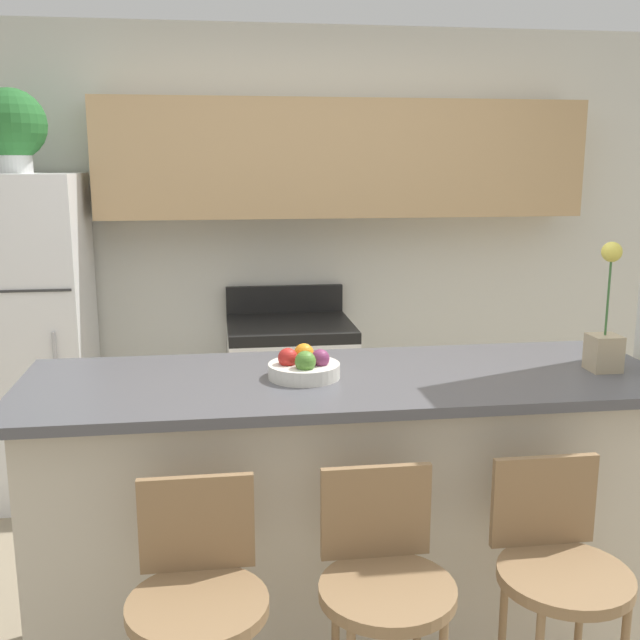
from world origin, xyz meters
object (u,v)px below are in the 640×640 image
(bar_stool_left, at_px, (198,603))
(orchid_vase, at_px, (605,333))
(bar_stool_mid, at_px, (384,588))
(fruit_bowl, at_px, (304,367))
(refrigerator, at_px, (28,339))
(stove_range, at_px, (290,399))
(potted_plant_on_fridge, at_px, (11,127))
(bar_stool_right, at_px, (558,574))

(bar_stool_left, relative_size, orchid_vase, 2.05)
(bar_stool_left, distance_m, orchid_vase, 1.63)
(bar_stool_mid, relative_size, fruit_bowl, 3.81)
(refrigerator, bearing_deg, fruit_bowl, -51.37)
(stove_range, xyz_separation_m, bar_stool_left, (-0.47, -2.23, 0.16))
(fruit_bowl, bearing_deg, refrigerator, 128.63)
(bar_stool_mid, height_order, potted_plant_on_fridge, potted_plant_on_fridge)
(bar_stool_mid, relative_size, bar_stool_right, 1.00)
(bar_stool_right, height_order, potted_plant_on_fridge, potted_plant_on_fridge)
(orchid_vase, bearing_deg, bar_stool_mid, -148.97)
(potted_plant_on_fridge, distance_m, fruit_bowl, 2.24)
(refrigerator, bearing_deg, bar_stool_left, -67.22)
(bar_stool_left, distance_m, bar_stool_mid, 0.51)
(bar_stool_right, bearing_deg, stove_range, 103.95)
(bar_stool_mid, distance_m, potted_plant_on_fridge, 2.96)
(stove_range, distance_m, potted_plant_on_fridge, 2.05)
(refrigerator, height_order, potted_plant_on_fridge, potted_plant_on_fridge)
(bar_stool_left, distance_m, potted_plant_on_fridge, 2.74)
(bar_stool_right, bearing_deg, bar_stool_left, 180.00)
(orchid_vase, bearing_deg, bar_stool_right, -125.74)
(bar_stool_right, height_order, fruit_bowl, fruit_bowl)
(bar_stool_right, relative_size, potted_plant_on_fridge, 2.22)
(bar_stool_right, distance_m, fruit_bowl, 1.02)
(stove_range, bearing_deg, bar_stool_right, -76.05)
(potted_plant_on_fridge, bearing_deg, fruit_bowl, -51.37)
(refrigerator, height_order, bar_stool_right, refrigerator)
(bar_stool_left, xyz_separation_m, orchid_vase, (1.42, 0.55, 0.58))
(fruit_bowl, bearing_deg, orchid_vase, -2.73)
(stove_range, height_order, bar_stool_left, stove_range)
(stove_range, xyz_separation_m, potted_plant_on_fridge, (-1.40, -0.02, 1.50))
(bar_stool_left, height_order, orchid_vase, orchid_vase)
(bar_stool_left, height_order, fruit_bowl, fruit_bowl)
(refrigerator, xyz_separation_m, potted_plant_on_fridge, (-0.00, 0.00, 1.09))
(bar_stool_right, xyz_separation_m, fruit_bowl, (-0.67, 0.60, 0.48))
(bar_stool_mid, xyz_separation_m, fruit_bowl, (-0.15, 0.60, 0.48))
(stove_range, xyz_separation_m, bar_stool_right, (0.55, -2.23, 0.16))
(bar_stool_right, xyz_separation_m, potted_plant_on_fridge, (-1.96, 2.21, 1.34))
(stove_range, distance_m, orchid_vase, 2.07)
(bar_stool_mid, bearing_deg, fruit_bowl, 104.32)
(bar_stool_mid, relative_size, orchid_vase, 2.05)
(bar_stool_mid, bearing_deg, stove_range, 91.01)
(potted_plant_on_fridge, bearing_deg, orchid_vase, -35.33)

